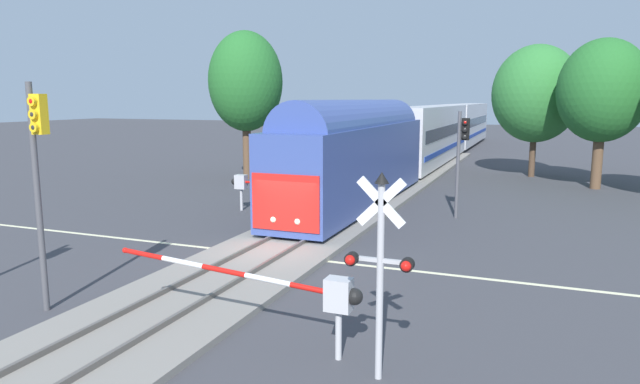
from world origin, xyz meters
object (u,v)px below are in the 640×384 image
(oak_behind_train, at_px, (246,82))
(crossing_gate_far, at_px, (253,184))
(traffic_signal_far_side, at_px, (462,147))
(traffic_signal_median, at_px, (38,161))
(elm_centre_background, at_px, (536,94))
(crossing_signal_mast, at_px, (380,256))
(crossing_gate_near, at_px, (307,291))
(oak_far_right, at_px, (603,91))
(commuter_train, at_px, (431,132))

(oak_behind_train, bearing_deg, crossing_gate_far, -59.85)
(traffic_signal_far_side, relative_size, traffic_signal_median, 0.83)
(elm_centre_background, bearing_deg, crossing_gate_far, -124.08)
(crossing_signal_mast, relative_size, crossing_gate_far, 0.71)
(crossing_gate_near, bearing_deg, traffic_signal_far_side, 86.05)
(elm_centre_background, bearing_deg, crossing_gate_near, -96.89)
(crossing_signal_mast, relative_size, traffic_signal_far_side, 0.84)
(crossing_signal_mast, xyz_separation_m, traffic_signal_median, (-9.05, 0.36, 1.43))
(traffic_signal_median, bearing_deg, elm_centre_background, 70.94)
(traffic_signal_median, relative_size, elm_centre_background, 0.64)
(crossing_gate_near, relative_size, traffic_signal_median, 1.04)
(traffic_signal_median, xyz_separation_m, elm_centre_background, (11.18, 32.37, 1.89))
(crossing_signal_mast, height_order, traffic_signal_far_side, traffic_signal_far_side)
(traffic_signal_far_side, relative_size, oak_far_right, 0.54)
(traffic_signal_far_side, bearing_deg, crossing_signal_mast, -87.64)
(crossing_gate_far, relative_size, oak_behind_train, 0.59)
(crossing_signal_mast, xyz_separation_m, oak_far_right, (5.97, 28.35, 3.44))
(crossing_gate_far, relative_size, traffic_signal_far_side, 1.19)
(commuter_train, relative_size, crossing_gate_near, 10.03)
(commuter_train, height_order, oak_behind_train, oak_behind_train)
(traffic_signal_median, relative_size, oak_behind_train, 0.59)
(crossing_gate_far, distance_m, traffic_signal_median, 14.12)
(crossing_gate_far, distance_m, oak_far_right, 22.14)
(traffic_signal_median, distance_m, oak_far_right, 31.83)
(traffic_signal_far_side, bearing_deg, crossing_gate_far, -168.10)
(crossing_signal_mast, xyz_separation_m, elm_centre_background, (2.14, 32.73, 3.32))
(crossing_gate_near, xyz_separation_m, oak_far_right, (7.73, 27.81, 4.54))
(traffic_signal_far_side, height_order, traffic_signal_median, traffic_signal_median)
(commuter_train, bearing_deg, oak_far_right, -37.61)
(traffic_signal_median, bearing_deg, traffic_signal_far_side, 62.17)
(commuter_train, relative_size, crossing_signal_mast, 14.85)
(crossing_gate_far, bearing_deg, crossing_signal_mast, -53.72)
(crossing_gate_far, xyz_separation_m, traffic_signal_far_side, (9.74, 2.05, 1.94))
(traffic_signal_median, height_order, oak_behind_train, oak_behind_train)
(crossing_gate_far, relative_size, elm_centre_background, 0.64)
(crossing_gate_near, relative_size, oak_behind_train, 0.61)
(elm_centre_background, bearing_deg, oak_far_right, -48.80)
(traffic_signal_far_side, distance_m, oak_behind_train, 17.89)
(commuter_train, bearing_deg, elm_centre_background, -30.80)
(crossing_gate_far, distance_m, oak_behind_train, 12.83)
(elm_centre_background, bearing_deg, traffic_signal_median, -109.06)
(traffic_signal_far_side, bearing_deg, oak_behind_train, 152.68)
(crossing_signal_mast, xyz_separation_m, crossing_gate_far, (-10.41, 14.18, -1.15))
(crossing_signal_mast, bearing_deg, commuter_train, 99.13)
(crossing_signal_mast, height_order, oak_far_right, oak_far_right)
(elm_centre_background, bearing_deg, traffic_signal_far_side, -99.66)
(oak_far_right, distance_m, elm_centre_background, 5.82)
(traffic_signal_median, relative_size, oak_far_right, 0.65)
(traffic_signal_median, bearing_deg, oak_far_right, 61.78)
(commuter_train, height_order, elm_centre_background, elm_centre_background)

